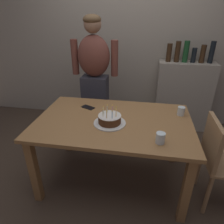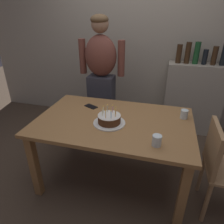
% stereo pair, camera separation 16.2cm
% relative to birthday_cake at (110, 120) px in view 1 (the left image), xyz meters
% --- Properties ---
extents(ground_plane, '(10.00, 10.00, 0.00)m').
position_rel_birthday_cake_xyz_m(ground_plane, '(0.02, 0.08, -0.78)').
color(ground_plane, '#47382B').
extents(back_wall, '(5.20, 0.10, 2.60)m').
position_rel_birthday_cake_xyz_m(back_wall, '(0.02, 1.63, 0.52)').
color(back_wall, '#9E9384').
rests_on(back_wall, ground_plane).
extents(dining_table, '(1.50, 0.96, 0.74)m').
position_rel_birthday_cake_xyz_m(dining_table, '(0.02, 0.08, -0.14)').
color(dining_table, olive).
rests_on(dining_table, ground_plane).
extents(birthday_cake, '(0.30, 0.30, 0.17)m').
position_rel_birthday_cake_xyz_m(birthday_cake, '(0.00, 0.00, 0.00)').
color(birthday_cake, white).
rests_on(birthday_cake, dining_table).
extents(water_glass_near, '(0.07, 0.07, 0.09)m').
position_rel_birthday_cake_xyz_m(water_glass_near, '(0.45, -0.24, 0.00)').
color(water_glass_near, silver).
rests_on(water_glass_near, dining_table).
extents(water_glass_far, '(0.07, 0.07, 0.09)m').
position_rel_birthday_cake_xyz_m(water_glass_far, '(0.68, 0.30, 0.00)').
color(water_glass_far, silver).
rests_on(water_glass_far, dining_table).
extents(cell_phone, '(0.16, 0.13, 0.01)m').
position_rel_birthday_cake_xyz_m(cell_phone, '(-0.30, 0.30, -0.04)').
color(cell_phone, black).
rests_on(cell_phone, dining_table).
extents(person_man_bearded, '(0.61, 0.27, 1.66)m').
position_rel_birthday_cake_xyz_m(person_man_bearded, '(-0.36, 0.88, 0.09)').
color(person_man_bearded, '#33333D').
rests_on(person_man_bearded, ground_plane).
extents(dining_chair, '(0.42, 0.42, 0.87)m').
position_rel_birthday_cake_xyz_m(dining_chair, '(1.01, -0.05, -0.26)').
color(dining_chair, '#A37A51').
rests_on(dining_chair, ground_plane).
extents(shelf_cabinet, '(0.80, 0.30, 1.33)m').
position_rel_birthday_cake_xyz_m(shelf_cabinet, '(0.89, 1.41, -0.24)').
color(shelf_cabinet, '#9E9384').
rests_on(shelf_cabinet, ground_plane).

